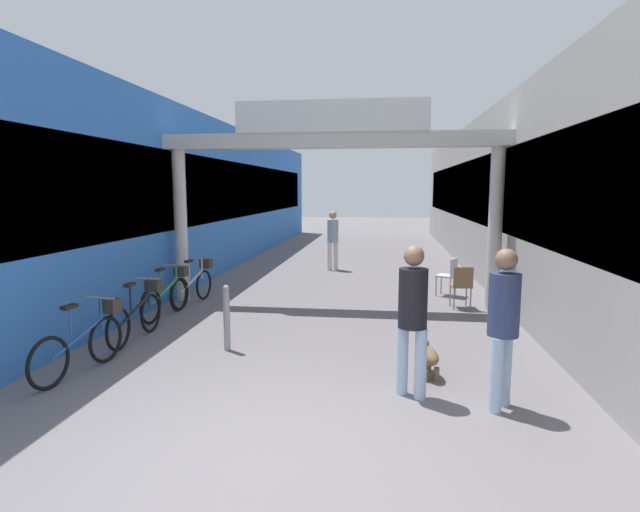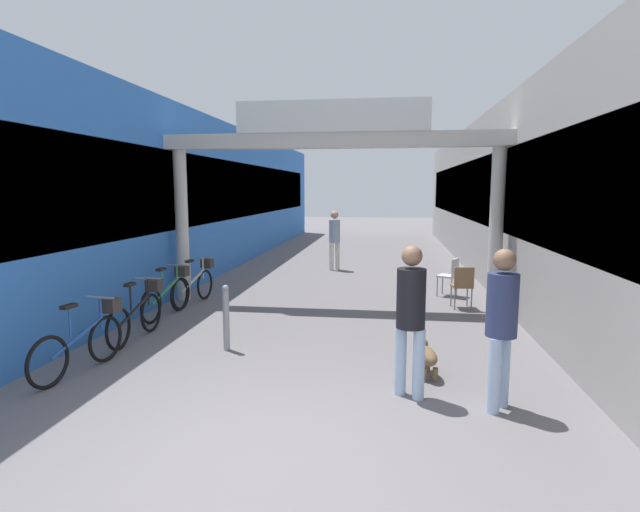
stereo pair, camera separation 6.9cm
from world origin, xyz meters
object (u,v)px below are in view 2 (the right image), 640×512
object	(u,v)px
pedestrian_companion	(502,318)
bicycle_silver_farthest	(196,283)
dog_on_leash	(425,355)
bollard_post_metal	(226,317)
bicycle_green_third	(169,294)
cafe_chair_aluminium_farther	(451,273)
pedestrian_carrying_crate	(334,236)
bicycle_blue_nearest	(84,340)
bicycle_black_second	(139,313)
pedestrian_with_dog	(411,311)
cafe_chair_wood_nearer	(463,283)

from	to	relation	value
pedestrian_companion	bicycle_silver_farthest	distance (m)	7.11
dog_on_leash	bollard_post_metal	size ratio (longest dim) A/B	0.64
bicycle_green_third	bollard_post_metal	world-z (taller)	bollard_post_metal
bollard_post_metal	cafe_chair_aluminium_farther	xyz separation A→B (m)	(3.88, 4.45, 0.02)
bollard_post_metal	cafe_chair_aluminium_farther	world-z (taller)	bollard_post_metal
pedestrian_carrying_crate	bollard_post_metal	xyz separation A→B (m)	(-0.81, -7.87, -0.53)
pedestrian_companion	cafe_chair_aluminium_farther	xyz separation A→B (m)	(0.18, 6.06, -0.52)
bicycle_blue_nearest	bicycle_silver_farthest	size ratio (longest dim) A/B	1.00
bollard_post_metal	cafe_chair_aluminium_farther	size ratio (longest dim) A/B	1.15
cafe_chair_aluminium_farther	bicycle_silver_farthest	bearing A→B (deg)	-165.39
pedestrian_companion	bicycle_black_second	world-z (taller)	pedestrian_companion
pedestrian_with_dog	pedestrian_carrying_crate	size ratio (longest dim) A/B	1.01
bicycle_silver_farthest	cafe_chair_wood_nearer	bearing A→B (deg)	2.26
pedestrian_with_dog	bollard_post_metal	distance (m)	3.10
bicycle_blue_nearest	pedestrian_carrying_crate	bearing A→B (deg)	74.91
pedestrian_companion	cafe_chair_wood_nearer	xyz separation A→B (m)	(0.28, 4.83, -0.52)
cafe_chair_wood_nearer	cafe_chair_aluminium_farther	size ratio (longest dim) A/B	1.00
pedestrian_carrying_crate	cafe_chair_aluminium_farther	world-z (taller)	pedestrian_carrying_crate
dog_on_leash	bicycle_blue_nearest	world-z (taller)	bicycle_blue_nearest
bicycle_green_third	bicycle_silver_farthest	bearing A→B (deg)	84.26
bicycle_blue_nearest	bicycle_green_third	world-z (taller)	same
pedestrian_carrying_crate	bicycle_black_second	world-z (taller)	pedestrian_carrying_crate
pedestrian_carrying_crate	bicycle_black_second	size ratio (longest dim) A/B	1.07
bollard_post_metal	pedestrian_with_dog	bearing A→B (deg)	-27.10
pedestrian_with_dog	bollard_post_metal	world-z (taller)	pedestrian_with_dog
bicycle_green_third	cafe_chair_wood_nearer	distance (m)	5.93
pedestrian_carrying_crate	cafe_chair_wood_nearer	bearing A→B (deg)	-55.75
bicycle_green_third	bollard_post_metal	xyz separation A→B (m)	(1.80, -1.89, 0.08)
dog_on_leash	bicycle_black_second	bearing A→B (deg)	167.14
cafe_chair_aluminium_farther	bicycle_blue_nearest	bearing A→B (deg)	-134.53
dog_on_leash	cafe_chair_aluminium_farther	size ratio (longest dim) A/B	0.73
bicycle_black_second	pedestrian_carrying_crate	bearing A→B (deg)	71.95
bicycle_blue_nearest	bicycle_silver_farthest	world-z (taller)	same
bicycle_black_second	cafe_chair_wood_nearer	world-z (taller)	bicycle_black_second
bollard_post_metal	cafe_chair_wood_nearer	bearing A→B (deg)	39.02
bicycle_silver_farthest	bollard_post_metal	distance (m)	3.44
bicycle_blue_nearest	cafe_chair_wood_nearer	xyz separation A→B (m)	(5.59, 4.36, 0.10)
pedestrian_carrying_crate	bicycle_green_third	xyz separation A→B (m)	(-2.61, -5.98, -0.61)
cafe_chair_aluminium_farther	pedestrian_with_dog	bearing A→B (deg)	-101.26
dog_on_leash	pedestrian_carrying_crate	bearing A→B (deg)	104.11
bicycle_black_second	bicycle_green_third	size ratio (longest dim) A/B	1.00
dog_on_leash	bicycle_green_third	size ratio (longest dim) A/B	0.39
bicycle_black_second	cafe_chair_aluminium_farther	xyz separation A→B (m)	(5.51, 4.07, 0.10)
pedestrian_with_dog	bollard_post_metal	xyz separation A→B (m)	(-2.72, 1.39, -0.53)
bicycle_black_second	bollard_post_metal	bearing A→B (deg)	-13.21
pedestrian_carrying_crate	cafe_chair_aluminium_farther	distance (m)	4.62
pedestrian_companion	bollard_post_metal	world-z (taller)	pedestrian_companion
pedestrian_with_dog	cafe_chair_aluminium_farther	world-z (taller)	pedestrian_with_dog
dog_on_leash	bicycle_black_second	size ratio (longest dim) A/B	0.38
bicycle_green_third	bicycle_silver_farthest	world-z (taller)	same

